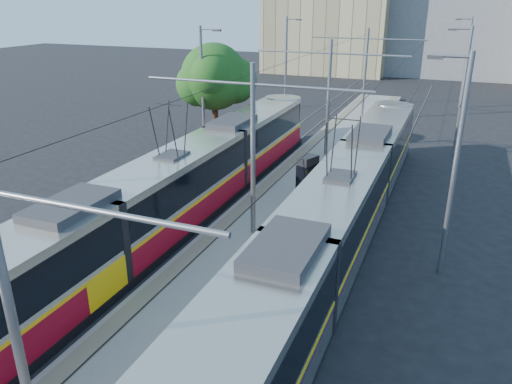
% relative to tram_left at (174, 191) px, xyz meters
% --- Properties ---
extents(ground, '(160.00, 160.00, 0.00)m').
position_rel_tram_left_xyz_m(ground, '(3.60, -7.75, -1.71)').
color(ground, black).
rests_on(ground, ground).
extents(platform, '(4.00, 50.00, 0.30)m').
position_rel_tram_left_xyz_m(platform, '(3.60, 9.25, -1.56)').
color(platform, gray).
rests_on(platform, ground).
extents(tactile_strip_left, '(0.70, 50.00, 0.01)m').
position_rel_tram_left_xyz_m(tactile_strip_left, '(2.15, 9.25, -1.40)').
color(tactile_strip_left, gray).
rests_on(tactile_strip_left, platform).
extents(tactile_strip_right, '(0.70, 50.00, 0.01)m').
position_rel_tram_left_xyz_m(tactile_strip_right, '(5.05, 9.25, -1.40)').
color(tactile_strip_right, gray).
rests_on(tactile_strip_right, platform).
extents(rails, '(8.71, 70.00, 0.03)m').
position_rel_tram_left_xyz_m(rails, '(3.60, 9.25, -1.69)').
color(rails, gray).
rests_on(rails, ground).
extents(tram_left, '(2.43, 30.58, 5.50)m').
position_rel_tram_left_xyz_m(tram_left, '(0.00, 0.00, 0.00)').
color(tram_left, black).
rests_on(tram_left, ground).
extents(tram_right, '(2.43, 31.34, 5.50)m').
position_rel_tram_left_xyz_m(tram_right, '(7.20, 0.07, 0.15)').
color(tram_right, black).
rests_on(tram_right, ground).
extents(catenary, '(9.20, 70.00, 7.00)m').
position_rel_tram_left_xyz_m(catenary, '(3.60, 6.41, 2.82)').
color(catenary, slate).
rests_on(catenary, platform).
extents(street_lamps, '(15.18, 38.22, 8.00)m').
position_rel_tram_left_xyz_m(street_lamps, '(3.60, 13.25, 2.48)').
color(street_lamps, slate).
rests_on(street_lamps, ground).
extents(shelter, '(0.96, 1.18, 2.25)m').
position_rel_tram_left_xyz_m(shelter, '(4.68, 4.50, -0.23)').
color(shelter, black).
rests_on(shelter, platform).
extents(tree, '(4.75, 4.40, 6.91)m').
position_rel_tram_left_xyz_m(tree, '(-3.71, 12.25, 2.96)').
color(tree, '#382314').
rests_on(tree, ground).
extents(building_left, '(16.32, 12.24, 12.78)m').
position_rel_tram_left_xyz_m(building_left, '(-6.40, 52.25, 4.69)').
color(building_left, tan).
rests_on(building_left, ground).
extents(building_centre, '(18.36, 14.28, 15.78)m').
position_rel_tram_left_xyz_m(building_centre, '(9.60, 56.25, 6.19)').
color(building_centre, gray).
rests_on(building_centre, ground).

